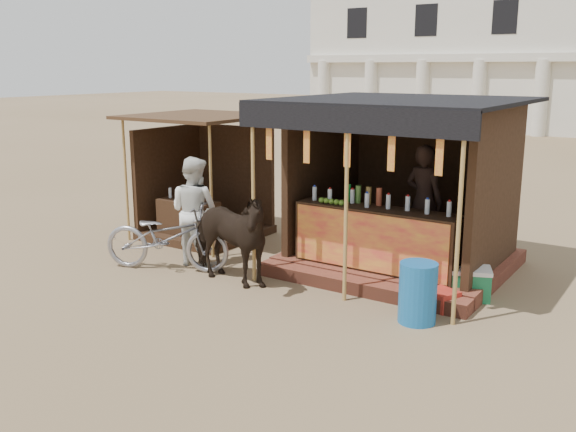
# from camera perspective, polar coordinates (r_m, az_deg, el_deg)

# --- Properties ---
(ground) EXTENTS (120.00, 120.00, 0.00)m
(ground) POSITION_cam_1_polar(r_m,az_deg,el_deg) (8.61, -5.98, -9.18)
(ground) COLOR #846B4C
(ground) RESTS_ON ground
(main_stall) EXTENTS (3.60, 3.61, 2.78)m
(main_stall) POSITION_cam_1_polar(r_m,az_deg,el_deg) (10.56, 9.96, 0.75)
(main_stall) COLOR brown
(main_stall) RESTS_ON ground
(secondary_stall) EXTENTS (2.40, 2.40, 2.38)m
(secondary_stall) POSITION_cam_1_polar(r_m,az_deg,el_deg) (12.72, -7.83, 2.09)
(secondary_stall) COLOR #372114
(secondary_stall) RESTS_ON ground
(cow) EXTENTS (1.81, 0.96, 1.47)m
(cow) POSITION_cam_1_polar(r_m,az_deg,el_deg) (9.78, -5.45, -1.90)
(cow) COLOR black
(cow) RESTS_ON ground
(motorbike) EXTENTS (2.22, 1.46, 1.10)m
(motorbike) POSITION_cam_1_polar(r_m,az_deg,el_deg) (10.63, -10.73, -1.86)
(motorbike) COLOR gray
(motorbike) RESTS_ON ground
(bystander) EXTENTS (0.91, 0.72, 1.83)m
(bystander) POSITION_cam_1_polar(r_m,az_deg,el_deg) (10.80, -8.33, 0.44)
(bystander) COLOR silver
(bystander) RESTS_ON ground
(blue_barrel) EXTENTS (0.63, 0.63, 0.80)m
(blue_barrel) POSITION_cam_1_polar(r_m,az_deg,el_deg) (8.53, 11.46, -6.71)
(blue_barrel) COLOR #155FA2
(blue_barrel) RESTS_ON ground
(red_crate) EXTENTS (0.51, 0.49, 0.26)m
(red_crate) POSITION_cam_1_polar(r_m,az_deg,el_deg) (9.15, 13.51, -7.24)
(red_crate) COLOR #AA271C
(red_crate) RESTS_ON ground
(cooler) EXTENTS (0.76, 0.65, 0.46)m
(cooler) POSITION_cam_1_polar(r_m,az_deg,el_deg) (9.61, 15.66, -5.75)
(cooler) COLOR #1A7945
(cooler) RESTS_ON ground
(background_building) EXTENTS (26.00, 7.45, 8.18)m
(background_building) POSITION_cam_1_polar(r_m,az_deg,el_deg) (36.76, 23.07, 13.23)
(background_building) COLOR silver
(background_building) RESTS_ON ground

